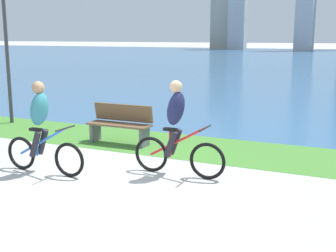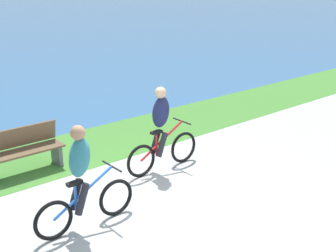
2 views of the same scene
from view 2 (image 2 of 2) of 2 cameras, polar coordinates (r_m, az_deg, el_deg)
ground_plane at (r=7.64m, az=-2.55°, el=-9.94°), size 300.00×300.00×0.00m
grass_strip_bayside at (r=9.91m, az=-12.98°, el=-3.36°), size 120.00×2.18×0.01m
cyclist_lead at (r=8.56m, az=-0.85°, el=-0.49°), size 1.73×0.52×1.69m
cyclist_trailing at (r=6.72m, az=-11.01°, el=-6.58°), size 1.70×0.52×1.66m
bench_near_path at (r=9.03m, az=-18.06°, el=-3.01°), size 1.50×0.47×0.90m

